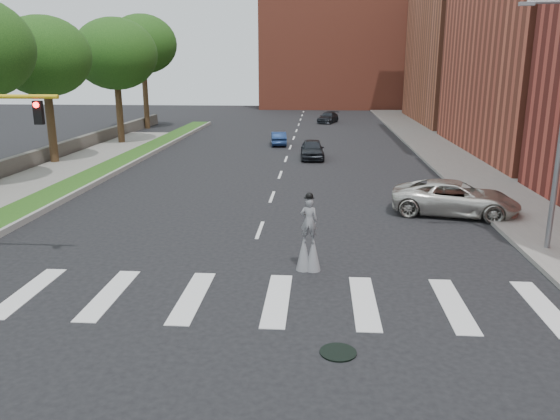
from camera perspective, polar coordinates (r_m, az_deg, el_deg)
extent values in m
plane|color=black|center=(15.72, -5.33, -10.67)|extent=(160.00, 160.00, 0.00)
cube|color=#204A15|center=(37.32, -17.92, 3.96)|extent=(2.00, 60.00, 0.25)
cube|color=gray|center=(36.94, -16.41, 3.99)|extent=(0.20, 60.00, 0.28)
cube|color=slate|center=(40.80, 18.41, 4.75)|extent=(5.00, 90.00, 0.18)
cube|color=#504C45|center=(41.37, -24.06, 5.00)|extent=(0.50, 56.00, 1.10)
cylinder|color=black|center=(13.76, 6.09, -14.57)|extent=(0.90, 0.90, 0.04)
cube|color=#A3573C|center=(70.80, 21.09, 16.62)|extent=(16.00, 22.00, 20.00)
cube|color=#A54934|center=(92.07, 6.62, 16.25)|extent=(26.00, 14.00, 18.00)
cylinder|color=slate|center=(21.52, 26.77, 18.84)|extent=(1.80, 0.12, 0.12)
cube|color=slate|center=(21.20, 24.38, 19.03)|extent=(0.50, 0.18, 0.12)
cube|color=black|center=(19.24, -23.92, 9.28)|extent=(0.28, 0.18, 0.75)
cylinder|color=#FF0C0C|center=(19.14, -24.14, 9.99)|extent=(0.18, 0.06, 0.18)
cylinder|color=#382616|center=(18.56, 3.48, -4.90)|extent=(0.07, 0.07, 0.98)
cylinder|color=#382616|center=(18.59, 2.50, -4.85)|extent=(0.07, 0.07, 0.98)
cone|color=slate|center=(18.52, 3.49, -4.54)|extent=(0.52, 0.52, 1.22)
cone|color=slate|center=(18.55, 2.50, -4.49)|extent=(0.52, 0.52, 1.22)
imported|color=slate|center=(18.18, 3.04, -1.12)|extent=(0.60, 0.42, 1.56)
sphere|color=black|center=(17.97, 3.08, 1.45)|extent=(0.26, 0.26, 0.26)
cylinder|color=black|center=(17.98, 3.08, 1.30)|extent=(0.34, 0.34, 0.02)
cube|color=gold|center=(18.20, 3.11, 0.30)|extent=(0.22, 0.05, 0.10)
imported|color=beige|center=(26.56, 17.83, 1.20)|extent=(6.16, 3.84, 1.59)
imported|color=black|center=(40.71, 3.38, 6.36)|extent=(1.90, 4.27, 1.43)
imported|color=navy|center=(47.69, -0.15, 7.50)|extent=(1.66, 3.70, 1.18)
imported|color=black|center=(66.62, 5.05, 9.61)|extent=(2.94, 4.68, 1.26)
cylinder|color=#382616|center=(41.30, -22.82, 8.38)|extent=(0.56, 0.56, 5.75)
ellipsoid|color=#173911|center=(41.11, -23.46, 14.52)|extent=(6.28, 6.28, 5.33)
cylinder|color=#382616|center=(49.96, -16.43, 9.96)|extent=(0.56, 0.56, 5.90)
ellipsoid|color=#173911|center=(49.82, -16.84, 15.35)|extent=(7.02, 7.02, 5.97)
cylinder|color=#382616|center=(62.00, -13.87, 11.54)|extent=(0.56, 0.56, 7.08)
ellipsoid|color=#173911|center=(61.95, -14.19, 16.47)|extent=(7.22, 7.22, 6.14)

